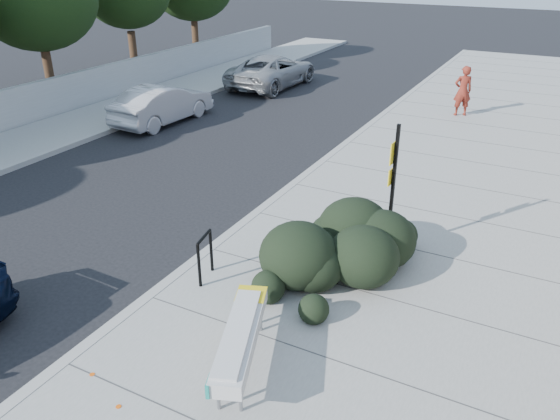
{
  "coord_description": "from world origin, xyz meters",
  "views": [
    {
      "loc": [
        6.06,
        -6.27,
        5.98
      ],
      "look_at": [
        1.27,
        2.82,
        1.0
      ],
      "focal_mm": 35.0,
      "sensor_mm": 36.0,
      "label": 1
    }
  ],
  "objects_px": {
    "bench": "(241,337)",
    "suv_silver": "(272,71)",
    "wagon_silver": "(163,104)",
    "bike_rack": "(205,253)",
    "sign_post": "(393,182)",
    "pedestrian": "(463,91)"
  },
  "relations": [
    {
      "from": "sign_post",
      "to": "suv_silver",
      "type": "bearing_deg",
      "value": 132.49
    },
    {
      "from": "wagon_silver",
      "to": "bench",
      "type": "bearing_deg",
      "value": 136.34
    },
    {
      "from": "bench",
      "to": "suv_silver",
      "type": "distance_m",
      "value": 19.25
    },
    {
      "from": "sign_post",
      "to": "suv_silver",
      "type": "xyz_separation_m",
      "value": [
        -9.63,
        12.68,
        -0.98
      ]
    },
    {
      "from": "bike_rack",
      "to": "wagon_silver",
      "type": "relative_size",
      "value": 0.22
    },
    {
      "from": "suv_silver",
      "to": "pedestrian",
      "type": "xyz_separation_m",
      "value": [
        8.91,
        -1.4,
        0.35
      ]
    },
    {
      "from": "suv_silver",
      "to": "bench",
      "type": "bearing_deg",
      "value": 118.73
    },
    {
      "from": "sign_post",
      "to": "wagon_silver",
      "type": "height_order",
      "value": "sign_post"
    },
    {
      "from": "bench",
      "to": "bike_rack",
      "type": "height_order",
      "value": "bike_rack"
    },
    {
      "from": "bench",
      "to": "suv_silver",
      "type": "bearing_deg",
      "value": 96.37
    },
    {
      "from": "sign_post",
      "to": "bench",
      "type": "bearing_deg",
      "value": -95.71
    },
    {
      "from": "bike_rack",
      "to": "pedestrian",
      "type": "bearing_deg",
      "value": 69.99
    },
    {
      "from": "bench",
      "to": "pedestrian",
      "type": "xyz_separation_m",
      "value": [
        0.15,
        15.74,
        0.37
      ]
    },
    {
      "from": "wagon_silver",
      "to": "suv_silver",
      "type": "relative_size",
      "value": 0.81
    },
    {
      "from": "sign_post",
      "to": "pedestrian",
      "type": "bearing_deg",
      "value": 98.93
    },
    {
      "from": "suv_silver",
      "to": "sign_post",
      "type": "bearing_deg",
      "value": 128.87
    },
    {
      "from": "bench",
      "to": "pedestrian",
      "type": "height_order",
      "value": "pedestrian"
    },
    {
      "from": "wagon_silver",
      "to": "suv_silver",
      "type": "xyz_separation_m",
      "value": [
        0.81,
        7.05,
        0.03
      ]
    },
    {
      "from": "wagon_silver",
      "to": "pedestrian",
      "type": "xyz_separation_m",
      "value": [
        9.72,
        5.65,
        0.38
      ]
    },
    {
      "from": "bike_rack",
      "to": "wagon_silver",
      "type": "height_order",
      "value": "wagon_silver"
    },
    {
      "from": "bike_rack",
      "to": "sign_post",
      "type": "distance_m",
      "value": 3.97
    },
    {
      "from": "bench",
      "to": "wagon_silver",
      "type": "height_order",
      "value": "wagon_silver"
    }
  ]
}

